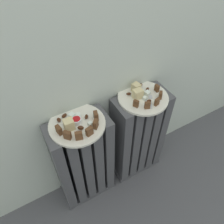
{
  "coord_description": "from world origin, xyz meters",
  "views": [
    {
      "loc": [
        -0.37,
        -0.37,
        1.4
      ],
      "look_at": [
        0.0,
        0.28,
        0.62
      ],
      "focal_mm": 35.65,
      "sensor_mm": 36.0,
      "label": 1
    }
  ],
  "objects_px": {
    "plate_left": "(77,124)",
    "fork": "(151,101)",
    "plate_right": "(143,97)",
    "radiator_left": "(84,162)",
    "radiator_right": "(138,137)",
    "jam_bowl_left": "(77,120)"
  },
  "relations": [
    {
      "from": "plate_left",
      "to": "plate_right",
      "type": "height_order",
      "value": "same"
    },
    {
      "from": "radiator_left",
      "to": "jam_bowl_left",
      "type": "bearing_deg",
      "value": 73.04
    },
    {
      "from": "radiator_left",
      "to": "fork",
      "type": "relative_size",
      "value": 7.07
    },
    {
      "from": "plate_left",
      "to": "jam_bowl_left",
      "type": "xyz_separation_m",
      "value": [
        0.0,
        0.01,
        0.02
      ]
    },
    {
      "from": "radiator_right",
      "to": "plate_left",
      "type": "xyz_separation_m",
      "value": [
        -0.36,
        0.0,
        0.33
      ]
    },
    {
      "from": "radiator_left",
      "to": "plate_right",
      "type": "height_order",
      "value": "plate_right"
    },
    {
      "from": "radiator_left",
      "to": "radiator_right",
      "type": "height_order",
      "value": "same"
    },
    {
      "from": "plate_right",
      "to": "radiator_left",
      "type": "bearing_deg",
      "value": 180.0
    },
    {
      "from": "plate_right",
      "to": "jam_bowl_left",
      "type": "xyz_separation_m",
      "value": [
        -0.36,
        0.01,
        0.02
      ]
    },
    {
      "from": "fork",
      "to": "radiator_left",
      "type": "bearing_deg",
      "value": 172.93
    },
    {
      "from": "radiator_right",
      "to": "fork",
      "type": "height_order",
      "value": "fork"
    },
    {
      "from": "fork",
      "to": "jam_bowl_left",
      "type": "bearing_deg",
      "value": 171.99
    },
    {
      "from": "radiator_left",
      "to": "radiator_right",
      "type": "xyz_separation_m",
      "value": [
        0.36,
        0.0,
        0.0
      ]
    },
    {
      "from": "radiator_right",
      "to": "radiator_left",
      "type": "bearing_deg",
      "value": 180.0
    },
    {
      "from": "plate_right",
      "to": "jam_bowl_left",
      "type": "distance_m",
      "value": 0.36
    },
    {
      "from": "radiator_right",
      "to": "plate_left",
      "type": "height_order",
      "value": "plate_left"
    },
    {
      "from": "plate_left",
      "to": "fork",
      "type": "relative_size",
      "value": 2.9
    },
    {
      "from": "plate_right",
      "to": "fork",
      "type": "relative_size",
      "value": 2.9
    },
    {
      "from": "radiator_left",
      "to": "plate_right",
      "type": "bearing_deg",
      "value": 0.0
    },
    {
      "from": "radiator_left",
      "to": "plate_left",
      "type": "relative_size",
      "value": 2.44
    },
    {
      "from": "radiator_right",
      "to": "jam_bowl_left",
      "type": "xyz_separation_m",
      "value": [
        -0.36,
        0.01,
        0.34
      ]
    },
    {
      "from": "plate_right",
      "to": "plate_left",
      "type": "bearing_deg",
      "value": 180.0
    }
  ]
}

